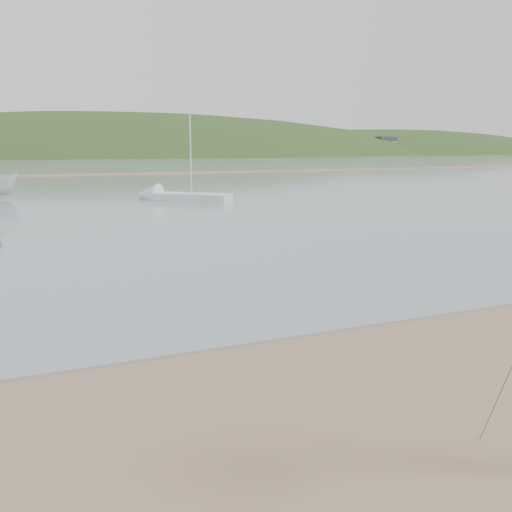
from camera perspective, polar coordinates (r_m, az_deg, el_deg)
name	(u,v)px	position (r m, az deg, el deg)	size (l,w,h in m)	color
water	(26,163)	(137.23, -23.02, 9.00)	(560.00, 256.00, 0.04)	gray
sandbar	(29,176)	(75.27, -22.78, 7.76)	(560.00, 7.00, 0.07)	#88694F
hill_ridge	(76,203)	(242.06, -18.39, 5.31)	(620.00, 180.00, 80.00)	#243B18
far_cottages	(34,146)	(201.21, -22.34, 10.68)	(294.40, 6.30, 8.00)	silver
sailboat_white_near	(167,196)	(39.39, -9.40, 6.26)	(6.66, 6.15, 7.25)	silver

